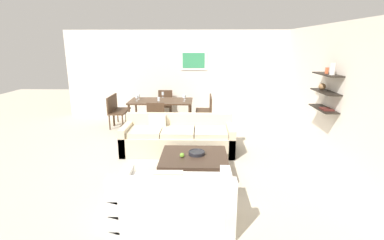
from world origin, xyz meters
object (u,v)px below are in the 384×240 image
at_px(dining_chair_head, 165,103).
at_px(dining_chair_left_near, 114,110).
at_px(dining_chair_left_far, 118,107).
at_px(sofa_beige, 178,139).
at_px(dining_chair_right_far, 206,108).
at_px(wine_glass_right_near, 184,97).
at_px(loveseat_white, 174,201).
at_px(wine_glass_left_far, 138,96).
at_px(wine_glass_left_near, 137,97).
at_px(dining_table, 161,103).
at_px(wine_glass_head, 163,94).
at_px(coffee_table, 194,166).
at_px(wine_glass_foot, 159,99).
at_px(decorative_bowl, 197,153).
at_px(dining_chair_foot, 157,117).
at_px(apple_on_coffee_table, 182,155).
at_px(wine_glass_right_far, 185,96).
at_px(dining_chair_right_near, 207,111).

bearing_deg(dining_chair_head, dining_chair_left_near, -139.20).
xyz_separation_m(dining_chair_left_far, dining_chair_left_near, (0.00, -0.43, 0.00)).
bearing_deg(sofa_beige, dining_chair_right_far, 73.45).
distance_m(sofa_beige, wine_glass_right_near, 1.96).
xyz_separation_m(loveseat_white, wine_glass_left_far, (-1.43, 4.68, 0.56)).
bearing_deg(dining_chair_head, sofa_beige, -77.70).
bearing_deg(wine_glass_left_near, loveseat_white, -72.14).
bearing_deg(dining_table, dining_chair_left_far, 170.39).
relative_size(wine_glass_left_far, wine_glass_left_near, 0.88).
bearing_deg(wine_glass_head, coffee_table, -74.47).
height_order(sofa_beige, wine_glass_foot, wine_glass_foot).
distance_m(dining_chair_left_near, wine_glass_head, 1.48).
distance_m(decorative_bowl, dining_chair_foot, 2.47).
xyz_separation_m(apple_on_coffee_table, wine_glass_left_far, (-1.45, 3.38, 0.44)).
xyz_separation_m(dining_chair_head, wine_glass_head, (-0.00, -0.47, 0.36)).
relative_size(coffee_table, dining_chair_right_far, 1.33).
distance_m(apple_on_coffee_table, dining_chair_head, 4.23).
bearing_deg(dining_chair_right_far, wine_glass_right_near, -151.68).
bearing_deg(wine_glass_right_far, dining_chair_right_near, -28.32).
distance_m(dining_table, dining_chair_left_far, 1.31).
bearing_deg(dining_table, sofa_beige, -72.48).
height_order(dining_chair_head, dining_chair_left_near, same).
height_order(dining_table, wine_glass_right_far, wine_glass_right_far).
bearing_deg(coffee_table, wine_glass_right_near, 96.40).
xyz_separation_m(wine_glass_right_far, wine_glass_left_near, (-1.31, -0.24, 0.01)).
xyz_separation_m(sofa_beige, decorative_bowl, (0.42, -1.14, 0.12)).
xyz_separation_m(dining_chair_right_far, wine_glass_left_near, (-1.94, -0.34, 0.36)).
distance_m(sofa_beige, dining_chair_right_near, 1.90).
xyz_separation_m(dining_chair_head, dining_chair_left_near, (-1.28, -1.11, 0.00)).
relative_size(sofa_beige, dining_table, 1.36).
bearing_deg(loveseat_white, dining_chair_left_near, 115.33).
xyz_separation_m(dining_table, dining_chair_head, (0.00, 0.89, -0.18)).
bearing_deg(dining_chair_left_far, wine_glass_foot, -26.52).
height_order(wine_glass_foot, wine_glass_right_near, wine_glass_right_near).
bearing_deg(dining_chair_head, dining_chair_right_near, -40.80).
bearing_deg(wine_glass_left_far, dining_chair_right_near, -9.85).
xyz_separation_m(dining_chair_foot, wine_glass_right_far, (0.66, 1.01, 0.35)).
bearing_deg(wine_glass_left_far, loveseat_white, -73.00).
bearing_deg(dining_table, dining_chair_right_far, 9.61).
relative_size(dining_table, dining_chair_left_far, 1.99).
height_order(loveseat_white, wine_glass_left_near, wine_glass_left_near).
relative_size(loveseat_white, wine_glass_left_far, 10.29).
distance_m(coffee_table, dining_table, 3.37).
height_order(coffee_table, wine_glass_right_far, wine_glass_right_far).
bearing_deg(wine_glass_right_far, dining_chair_left_near, -170.15).
relative_size(dining_chair_head, dining_chair_right_far, 1.00).
relative_size(dining_table, dining_chair_head, 1.99).
relative_size(sofa_beige, loveseat_white, 1.56).
xyz_separation_m(dining_table, dining_chair_left_near, (-1.28, -0.22, -0.18)).
distance_m(dining_chair_head, wine_glass_right_far, 1.07).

